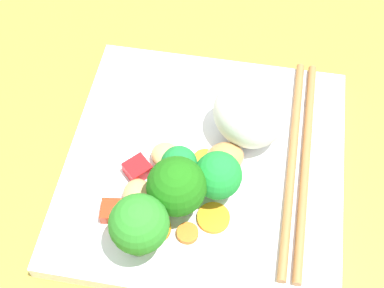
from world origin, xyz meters
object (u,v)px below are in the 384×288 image
(broccoli_floret_1, at_px, (218,176))
(carrot_slice_4, at_px, (159,202))
(rice_mound, at_px, (249,113))
(chopstick_pair, at_px, (299,161))
(square_plate, at_px, (204,166))

(broccoli_floret_1, distance_m, carrot_slice_4, 0.06)
(rice_mound, height_order, chopstick_pair, rice_mound)
(square_plate, bearing_deg, rice_mound, 50.43)
(square_plate, relative_size, broccoli_floret_1, 4.73)
(broccoli_floret_1, relative_size, carrot_slice_4, 1.82)
(chopstick_pair, bearing_deg, rice_mound, 63.34)
(square_plate, xyz_separation_m, chopstick_pair, (0.09, 0.02, 0.01))
(chopstick_pair, bearing_deg, carrot_slice_4, 118.22)
(square_plate, bearing_deg, carrot_slice_4, -121.20)
(square_plate, xyz_separation_m, broccoli_floret_1, (0.02, -0.03, 0.04))
(carrot_slice_4, bearing_deg, square_plate, 58.80)
(rice_mound, distance_m, carrot_slice_4, 0.12)
(rice_mound, bearing_deg, broccoli_floret_1, -103.08)
(broccoli_floret_1, bearing_deg, chopstick_pair, 34.09)
(square_plate, distance_m, broccoli_floret_1, 0.06)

